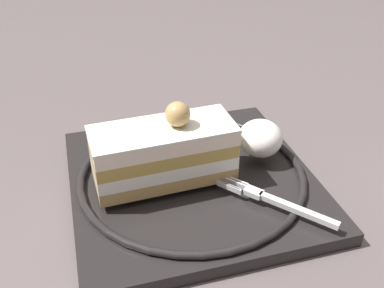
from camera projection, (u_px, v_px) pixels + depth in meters
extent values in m
plane|color=#564B4D|center=(221.00, 198.00, 0.42)|extent=(2.40, 2.40, 0.00)
cube|color=black|center=(192.00, 182.00, 0.43)|extent=(0.26, 0.26, 0.01)
torus|color=black|center=(192.00, 174.00, 0.43)|extent=(0.24, 0.24, 0.01)
cube|color=tan|center=(164.00, 171.00, 0.41)|extent=(0.06, 0.13, 0.01)
cube|color=white|center=(164.00, 160.00, 0.41)|extent=(0.06, 0.13, 0.01)
cube|color=tan|center=(163.00, 149.00, 0.40)|extent=(0.06, 0.13, 0.01)
cube|color=white|center=(163.00, 137.00, 0.39)|extent=(0.06, 0.13, 0.01)
cube|color=white|center=(163.00, 129.00, 0.39)|extent=(0.06, 0.13, 0.00)
sphere|color=tan|center=(178.00, 114.00, 0.38)|extent=(0.02, 0.02, 0.02)
ellipsoid|color=white|center=(260.00, 138.00, 0.44)|extent=(0.04, 0.04, 0.04)
cube|color=silver|center=(298.00, 210.00, 0.37)|extent=(0.06, 0.04, 0.00)
cube|color=silver|center=(254.00, 192.00, 0.39)|extent=(0.02, 0.02, 0.00)
cube|color=silver|center=(236.00, 181.00, 0.41)|extent=(0.02, 0.01, 0.00)
cube|color=silver|center=(234.00, 183.00, 0.40)|extent=(0.02, 0.01, 0.00)
cube|color=silver|center=(233.00, 185.00, 0.40)|extent=(0.02, 0.01, 0.00)
cube|color=silver|center=(231.00, 187.00, 0.40)|extent=(0.02, 0.01, 0.00)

